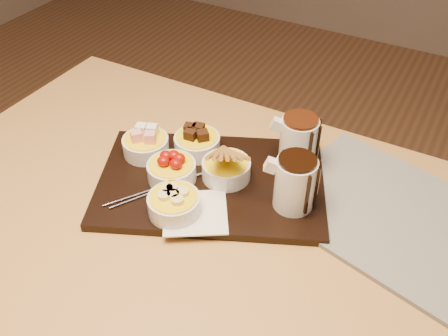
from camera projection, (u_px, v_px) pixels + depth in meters
The scene contains 12 objects.
dining_table at pixel (196, 243), 1.05m from camera, with size 1.20×0.80×0.75m.
serving_board at pixel (211, 182), 1.03m from camera, with size 0.46×0.30×0.02m, color black.
napkin at pixel (195, 212), 0.95m from camera, with size 0.12×0.12×0.00m, color white.
bowl_marshmallows at pixel (146, 146), 1.08m from camera, with size 0.10×0.10×0.04m, color silver.
bowl_cake at pixel (197, 144), 1.08m from camera, with size 0.10×0.10×0.04m, color silver.
bowl_strawberries at pixel (172, 171), 1.01m from camera, with size 0.10×0.10×0.04m, color silver.
bowl_biscotti at pixel (226, 170), 1.02m from camera, with size 0.10×0.10×0.04m, color silver.
bowl_bananas at pixel (174, 205), 0.94m from camera, with size 0.10×0.10×0.04m, color silver.
pitcher_dark_chocolate at pixel (295, 184), 0.93m from camera, with size 0.08×0.08×0.11m, color silver.
pitcher_milk_chocolate at pixel (298, 142), 1.03m from camera, with size 0.08×0.08×0.11m, color silver.
fondue_skewers at pixel (165, 185), 1.01m from camera, with size 0.26×0.03×0.01m, color silver, non-canonical shape.
newspaper at pixel (386, 212), 0.97m from camera, with size 0.40×0.32×0.01m, color beige.
Camera 1 is at (0.39, -0.58, 1.45)m, focal length 40.00 mm.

